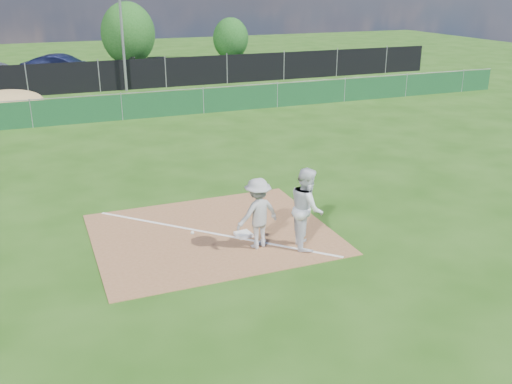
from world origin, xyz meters
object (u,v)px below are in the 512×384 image
at_px(runner, 307,208).
at_px(tree_right, 231,38).
at_px(first_base, 243,234).
at_px(car_mid, 62,67).
at_px(light_pole, 121,22).
at_px(car_right, 163,67).
at_px(tree_mid, 128,34).
at_px(play_at_first, 258,213).

xyz_separation_m(runner, tree_right, (10.05, 34.14, 0.76)).
bearing_deg(first_base, car_mid, 95.00).
bearing_deg(runner, light_pole, 17.46).
height_order(car_right, tree_mid, tree_mid).
relative_size(play_at_first, tree_right, 0.70).
relative_size(car_right, tree_mid, 0.93).
bearing_deg(light_pole, tree_right, 46.14).
xyz_separation_m(car_mid, tree_right, (13.73, 5.27, 0.95)).
bearing_deg(play_at_first, light_pole, 88.27).
relative_size(first_base, tree_mid, 0.08).
relative_size(light_pole, tree_mid, 1.66).
xyz_separation_m(light_pole, play_at_first, (-0.69, -22.86, -3.09)).
xyz_separation_m(light_pole, tree_right, (10.50, 10.93, -2.23)).
distance_m(first_base, car_right, 27.17).
relative_size(car_right, tree_right, 1.30).
xyz_separation_m(light_pole, first_base, (-0.80, -22.14, -3.94)).
height_order(car_right, tree_right, tree_right).
bearing_deg(car_right, first_base, -173.93).
distance_m(first_base, tree_mid, 32.69).
height_order(runner, car_right, runner).
bearing_deg(car_right, car_mid, 96.64).
bearing_deg(runner, play_at_first, 88.76).
xyz_separation_m(play_at_first, tree_right, (11.19, 33.78, 0.87)).
relative_size(runner, tree_mid, 0.42).
height_order(light_pole, first_base, light_pole).
xyz_separation_m(tree_mid, tree_right, (8.44, 0.59, -0.70)).
distance_m(car_mid, tree_right, 14.74).
xyz_separation_m(car_mid, car_right, (6.59, -0.95, -0.17)).
relative_size(light_pole, play_at_first, 3.31).
bearing_deg(tree_mid, play_at_first, -94.74).
xyz_separation_m(runner, car_mid, (-3.68, 28.88, -0.19)).
bearing_deg(play_at_first, tree_mid, 85.26).
bearing_deg(light_pole, car_right, 54.52).
relative_size(runner, tree_right, 0.59).
bearing_deg(light_pole, runner, -88.90).
distance_m(first_base, runner, 1.90).
bearing_deg(tree_right, first_base, -108.86).
relative_size(play_at_first, car_right, 0.54).
height_order(play_at_first, car_right, play_at_first).
relative_size(car_mid, tree_right, 1.44).
height_order(first_base, car_right, car_right).
distance_m(light_pole, first_base, 22.50).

